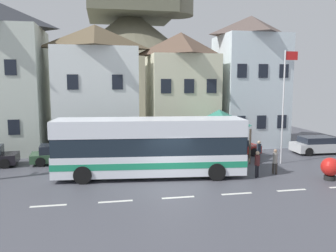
% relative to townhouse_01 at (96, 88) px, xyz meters
% --- Properties ---
extents(ground_plane, '(40.00, 60.00, 0.07)m').
position_rel_townhouse_01_xyz_m(ground_plane, '(4.00, -11.69, -5.09)').
color(ground_plane, '#474850').
extents(townhouse_01, '(6.46, 5.44, 10.12)m').
position_rel_townhouse_01_xyz_m(townhouse_01, '(0.00, 0.00, 0.00)').
color(townhouse_01, white).
rests_on(townhouse_01, ground_plane).
extents(townhouse_02, '(5.48, 5.76, 9.72)m').
position_rel_townhouse_01_xyz_m(townhouse_02, '(7.13, 0.16, -0.20)').
color(townhouse_02, beige).
rests_on(townhouse_02, ground_plane).
extents(townhouse_03, '(5.45, 5.17, 11.25)m').
position_rel_townhouse_01_xyz_m(townhouse_03, '(13.29, -0.14, 0.56)').
color(townhouse_03, silver).
rests_on(townhouse_03, ground_plane).
extents(hilltop_castle, '(41.48, 41.48, 24.83)m').
position_rel_townhouse_01_xyz_m(hilltop_castle, '(4.80, 22.87, 3.35)').
color(hilltop_castle, '#64614D').
rests_on(hilltop_castle, ground_plane).
extents(transit_bus, '(11.20, 3.65, 3.43)m').
position_rel_townhouse_01_xyz_m(transit_bus, '(3.18, -9.06, -3.33)').
color(transit_bus, white).
rests_on(transit_bus, ground_plane).
extents(bus_shelter, '(3.60, 3.60, 3.62)m').
position_rel_townhouse_01_xyz_m(bus_shelter, '(8.61, -5.63, -2.07)').
color(bus_shelter, '#473D33').
rests_on(bus_shelter, ground_plane).
extents(parked_car_00, '(4.10, 2.23, 1.20)m').
position_rel_townhouse_01_xyz_m(parked_car_00, '(10.16, -4.44, -4.46)').
color(parked_car_00, maroon).
rests_on(parked_car_00, ground_plane).
extents(parked_car_01, '(4.08, 2.03, 1.32)m').
position_rel_townhouse_01_xyz_m(parked_car_01, '(17.01, -4.95, -4.41)').
color(parked_car_01, silver).
rests_on(parked_car_01, ground_plane).
extents(parked_car_03, '(4.17, 2.19, 1.29)m').
position_rel_townhouse_01_xyz_m(parked_car_03, '(-2.44, -4.52, -4.43)').
color(parked_car_03, '#315335').
rests_on(parked_car_03, ground_plane).
extents(pedestrian_00, '(0.30, 0.30, 1.56)m').
position_rel_townhouse_01_xyz_m(pedestrian_00, '(9.29, -10.46, -4.16)').
color(pedestrian_00, black).
rests_on(pedestrian_00, ground_plane).
extents(pedestrian_01, '(0.31, 0.31, 1.51)m').
position_rel_townhouse_01_xyz_m(pedestrian_01, '(11.10, -6.90, -4.24)').
color(pedestrian_01, '#2D2D38').
rests_on(pedestrian_01, ground_plane).
extents(pedestrian_02, '(0.28, 0.28, 1.53)m').
position_rel_townhouse_01_xyz_m(pedestrian_02, '(10.69, -9.96, -4.22)').
color(pedestrian_02, '#38332D').
rests_on(pedestrian_02, ground_plane).
extents(public_bench, '(1.47, 0.48, 0.87)m').
position_rel_townhouse_01_xyz_m(public_bench, '(9.75, -3.46, -4.59)').
color(public_bench, brown).
rests_on(public_bench, ground_plane).
extents(flagpole, '(0.95, 0.10, 7.63)m').
position_rel_townhouse_01_xyz_m(flagpole, '(12.51, -7.54, -0.67)').
color(flagpole, silver).
rests_on(flagpole, ground_plane).
extents(harbour_buoy, '(1.04, 1.04, 1.29)m').
position_rel_townhouse_01_xyz_m(harbour_buoy, '(13.13, -11.75, -4.34)').
color(harbour_buoy, black).
rests_on(harbour_buoy, ground_plane).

